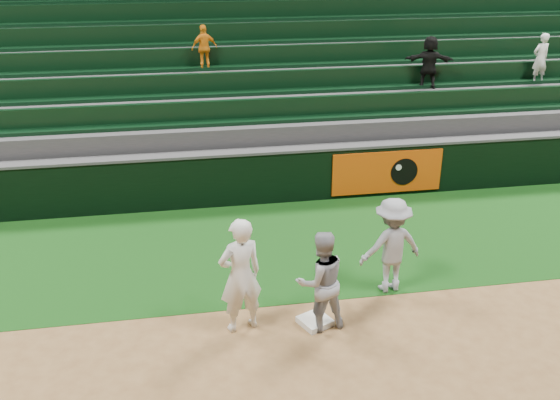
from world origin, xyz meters
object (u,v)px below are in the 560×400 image
object	(u,v)px
first_base	(315,321)
first_baseman	(240,276)
baserunner	(321,281)
base_coach	(391,245)

from	to	relation	value
first_base	first_baseman	bearing A→B (deg)	175.31
first_base	first_baseman	world-z (taller)	first_baseman
first_base	first_baseman	xyz separation A→B (m)	(-1.16, 0.09, 0.90)
baserunner	first_base	bearing A→B (deg)	-61.76
baserunner	base_coach	xyz separation A→B (m)	(1.43, 0.88, 0.03)
first_baseman	baserunner	distance (m)	1.23
first_base	base_coach	distance (m)	1.87
first_baseman	base_coach	distance (m)	2.74
first_baseman	baserunner	world-z (taller)	first_baseman
first_base	base_coach	world-z (taller)	base_coach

